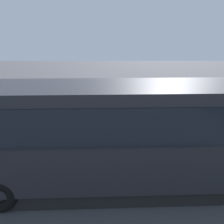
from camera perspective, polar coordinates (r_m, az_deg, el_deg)
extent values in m
plane|color=#424247|center=(12.76, 10.30, -4.18)|extent=(80.00, 80.00, 0.00)
cube|color=#26262B|center=(7.39, 4.32, -4.37)|extent=(10.42, 2.90, 2.80)
cube|color=black|center=(8.42, 3.42, 2.31)|extent=(8.68, 0.37, 1.01)
cube|color=black|center=(6.02, 5.81, -3.76)|extent=(8.68, 0.37, 1.01)
cube|color=orange|center=(8.77, 3.30, -4.80)|extent=(9.09, 0.38, 0.28)
cube|color=black|center=(8.12, 4.06, -15.12)|extent=(9.59, 2.66, 0.45)
torus|color=black|center=(9.35, -19.69, -9.68)|extent=(1.01, 0.36, 1.00)
torus|color=black|center=(9.98, 24.70, -8.56)|extent=(1.01, 0.36, 1.00)
cylinder|color=black|center=(10.63, 11.71, -5.94)|extent=(0.14, 0.14, 0.76)
cube|color=black|center=(10.83, 11.56, -7.89)|extent=(0.14, 0.27, 0.10)
cylinder|color=black|center=(10.64, 12.57, -5.96)|extent=(0.14, 0.14, 0.76)
cube|color=black|center=(10.85, 12.41, -7.92)|extent=(0.14, 0.27, 0.10)
cube|color=navy|center=(10.39, 12.37, -2.38)|extent=(0.42, 0.33, 0.64)
cylinder|color=navy|center=(10.37, 11.06, -2.25)|extent=(0.10, 0.10, 0.61)
sphere|color=tan|center=(10.47, 10.97, -3.81)|extent=(0.10, 0.10, 0.09)
cylinder|color=navy|center=(10.41, 13.70, -2.34)|extent=(0.10, 0.10, 0.61)
sphere|color=tan|center=(10.51, 13.58, -3.90)|extent=(0.10, 0.10, 0.09)
sphere|color=tan|center=(10.25, 12.53, 0.02)|extent=(0.26, 0.26, 0.23)
cylinder|color=black|center=(10.38, 6.03, -6.12)|extent=(0.13, 0.13, 0.79)
cube|color=black|center=(10.60, 5.91, -8.20)|extent=(0.13, 0.27, 0.10)
cylinder|color=black|center=(10.42, 6.89, -6.06)|extent=(0.13, 0.13, 0.79)
cube|color=black|center=(10.63, 6.75, -8.14)|extent=(0.13, 0.27, 0.10)
cube|color=#3F594C|center=(10.14, 6.59, -2.30)|extent=(0.41, 0.33, 0.66)
cylinder|color=#3F594C|center=(10.08, 5.27, -2.27)|extent=(0.10, 0.10, 0.63)
sphere|color=tan|center=(10.19, 5.23, -3.94)|extent=(0.10, 0.10, 0.09)
cylinder|color=#3F594C|center=(10.20, 7.91, -2.14)|extent=(0.10, 0.10, 0.63)
sphere|color=tan|center=(10.30, 7.84, -3.80)|extent=(0.10, 0.10, 0.09)
sphere|color=tan|center=(10.00, 6.68, 0.25)|extent=(0.27, 0.27, 0.24)
cylinder|color=#473823|center=(10.47, 1.73, -5.82)|extent=(0.12, 0.12, 0.80)
cube|color=black|center=(10.68, 1.71, -7.90)|extent=(0.11, 0.26, 0.10)
cylinder|color=#473823|center=(10.47, 2.61, -5.83)|extent=(0.12, 0.12, 0.80)
cube|color=black|center=(10.68, 2.58, -7.91)|extent=(0.11, 0.26, 0.10)
cube|color=black|center=(10.21, 2.22, -2.04)|extent=(0.39, 0.29, 0.66)
cylinder|color=black|center=(10.21, 0.87, -1.93)|extent=(0.09, 0.09, 0.63)
sphere|color=tan|center=(10.31, 0.86, -3.59)|extent=(0.09, 0.09, 0.09)
cylinder|color=black|center=(10.21, 3.56, -1.96)|extent=(0.09, 0.09, 0.63)
sphere|color=tan|center=(10.31, 3.53, -3.62)|extent=(0.09, 0.09, 0.09)
sphere|color=tan|center=(10.07, 2.25, 0.51)|extent=(0.25, 0.25, 0.24)
cylinder|color=black|center=(10.11, -4.77, -6.94)|extent=(0.13, 0.13, 0.74)
cube|color=black|center=(10.31, -4.72, -8.91)|extent=(0.12, 0.27, 0.10)
cylinder|color=black|center=(10.11, -3.86, -6.92)|extent=(0.13, 0.13, 0.74)
cube|color=black|center=(10.31, -3.82, -8.88)|extent=(0.12, 0.27, 0.10)
cube|color=silver|center=(9.85, -4.40, -3.31)|extent=(0.40, 0.31, 0.62)
cylinder|color=silver|center=(9.85, -5.80, -3.26)|extent=(0.10, 0.10, 0.59)
sphere|color=tan|center=(9.95, -5.75, -4.85)|extent=(0.10, 0.10, 0.09)
cylinder|color=silver|center=(9.85, -3.01, -3.19)|extent=(0.10, 0.10, 0.59)
sphere|color=tan|center=(9.96, -2.98, -4.78)|extent=(0.10, 0.10, 0.09)
sphere|color=tan|center=(9.71, -4.46, -0.87)|extent=(0.24, 0.24, 0.22)
torus|color=black|center=(10.12, 12.65, -8.23)|extent=(0.61, 0.22, 0.60)
cylinder|color=silver|center=(10.12, 12.65, -8.23)|extent=(0.13, 0.12, 0.12)
torus|color=black|center=(10.34, 20.76, -8.40)|extent=(0.61, 0.22, 0.60)
cylinder|color=silver|center=(10.34, 20.76, -8.40)|extent=(0.14, 0.14, 0.12)
cylinder|color=silver|center=(9.98, 13.06, -6.42)|extent=(0.32, 0.10, 0.67)
cube|color=orange|center=(10.06, 16.49, -6.63)|extent=(0.87, 0.40, 0.36)
cube|color=black|center=(10.13, 19.21, -6.43)|extent=(0.55, 0.30, 0.20)
cylinder|color=silver|center=(10.08, 18.55, -8.09)|extent=(0.46, 0.15, 0.08)
cylinder|color=black|center=(9.88, 13.47, -4.83)|extent=(0.12, 0.58, 0.04)
torus|color=black|center=(14.42, -5.25, -0.25)|extent=(0.60, 0.38, 0.60)
cylinder|color=silver|center=(14.42, -5.25, -0.25)|extent=(0.15, 0.14, 0.12)
torus|color=black|center=(15.19, -9.94, 0.46)|extent=(0.60, 0.38, 0.60)
cylinder|color=silver|center=(15.19, -9.94, 0.46)|extent=(0.16, 0.16, 0.12)
cylinder|color=silver|center=(14.34, -5.45, 1.11)|extent=(0.31, 0.19, 0.67)
cube|color=black|center=(14.66, -7.47, 1.31)|extent=(0.88, 0.62, 0.36)
cube|color=black|center=(14.91, -9.02, 1.71)|extent=(0.56, 0.43, 0.20)
cylinder|color=silver|center=(15.03, -8.31, 0.83)|extent=(0.44, 0.27, 0.08)
cylinder|color=black|center=(14.29, -5.66, 2.29)|extent=(0.29, 0.54, 0.04)
cube|color=black|center=(14.63, -7.75, 2.44)|extent=(0.64, 0.55, 0.51)
sphere|color=black|center=(14.37, -6.42, 2.97)|extent=(0.35, 0.35, 0.26)
cylinder|color=black|center=(14.33, -7.18, 2.16)|extent=(0.42, 0.27, 0.33)
cylinder|color=black|center=(14.66, -8.66, 1.14)|extent=(0.13, 0.13, 0.40)
cylinder|color=black|center=(14.62, -6.41, 2.48)|extent=(0.42, 0.27, 0.33)
cylinder|color=black|center=(14.95, -7.88, 1.48)|extent=(0.13, 0.13, 0.40)
cube|color=orange|center=(14.78, 2.10, -0.92)|extent=(0.34, 0.34, 0.03)
cone|color=orange|center=(14.68, 2.12, 0.25)|extent=(0.26, 0.26, 0.60)
cylinder|color=white|center=(14.69, 2.12, 0.14)|extent=(0.19, 0.19, 0.07)
cube|color=white|center=(14.81, 21.39, -2.12)|extent=(0.21, 3.85, 0.01)
cube|color=white|center=(13.99, 10.02, -2.26)|extent=(0.22, 4.01, 0.01)
cube|color=white|center=(13.78, -2.21, -2.30)|extent=(0.22, 3.96, 0.01)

